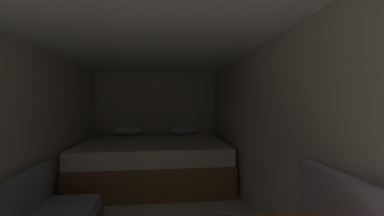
{
  "coord_description": "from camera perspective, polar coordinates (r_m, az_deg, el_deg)",
  "views": [
    {
      "loc": [
        0.19,
        -0.32,
        1.42
      ],
      "look_at": [
        0.53,
        2.66,
        1.35
      ],
      "focal_mm": 22.26,
      "sensor_mm": 36.0,
      "label": 1
    }
  ],
  "objects": [
    {
      "name": "wall_right",
      "position": [
        2.85,
        17.14,
        -6.32
      ],
      "size": [
        0.05,
        5.35,
        2.09
      ],
      "primitive_type": "cube",
      "color": "beige",
      "rests_on": "ground"
    },
    {
      "name": "wall_back",
      "position": [
        5.3,
        -8.56,
        -2.76
      ],
      "size": [
        2.7,
        0.05,
        2.09
      ],
      "primitive_type": "cube",
      "color": "beige",
      "rests_on": "ground"
    },
    {
      "name": "ceiling_slab",
      "position": [
        2.68,
        -10.75,
        16.33
      ],
      "size": [
        2.7,
        5.35,
        0.05
      ],
      "primitive_type": "cube",
      "color": "white",
      "rests_on": "wall_left"
    },
    {
      "name": "wall_left",
      "position": [
        3.02,
        -36.75,
        -6.1
      ],
      "size": [
        0.05,
        5.35,
        2.09
      ],
      "primitive_type": "cube",
      "color": "beige",
      "rests_on": "ground"
    },
    {
      "name": "bed",
      "position": [
        4.42,
        -8.99,
        -12.42
      ],
      "size": [
        2.48,
        1.87,
        0.93
      ],
      "color": "brown",
      "rests_on": "ground"
    }
  ]
}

